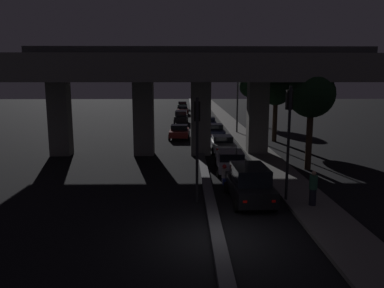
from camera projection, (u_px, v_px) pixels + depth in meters
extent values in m
plane|color=black|center=(217.00, 240.00, 14.44)|extent=(200.00, 200.00, 0.00)
cube|color=#4C4C51|center=(195.00, 125.00, 48.89)|extent=(0.51, 126.00, 0.24)
cube|color=#5B5956|center=(240.00, 133.00, 42.08)|extent=(2.39, 126.00, 0.17)
cube|color=slate|center=(144.00, 119.00, 30.07)|extent=(1.58, 1.32, 5.90)
cube|color=slate|center=(257.00, 118.00, 30.22)|extent=(1.58, 1.32, 5.90)
cube|color=slate|center=(201.00, 119.00, 30.14)|extent=(1.58, 1.32, 5.90)
cube|color=slate|center=(60.00, 119.00, 29.96)|extent=(1.58, 1.32, 5.90)
cube|color=slate|center=(201.00, 70.00, 29.48)|extent=(27.68, 12.66, 1.81)
cube|color=#333335|center=(201.00, 52.00, 29.24)|extent=(27.68, 0.40, 0.90)
cylinder|color=black|center=(197.00, 151.00, 18.25)|extent=(0.14, 0.14, 5.25)
cube|color=black|center=(197.00, 111.00, 18.09)|extent=(0.30, 0.28, 0.95)
sphere|color=red|center=(197.00, 105.00, 18.18)|extent=(0.18, 0.18, 0.18)
sphere|color=black|center=(197.00, 111.00, 18.23)|extent=(0.18, 0.18, 0.18)
sphere|color=black|center=(197.00, 117.00, 18.29)|extent=(0.18, 0.18, 0.18)
cylinder|color=black|center=(288.00, 146.00, 18.27)|extent=(0.14, 0.14, 5.80)
cube|color=black|center=(289.00, 100.00, 18.07)|extent=(0.30, 0.28, 0.95)
sphere|color=red|center=(289.00, 94.00, 18.16)|extent=(0.18, 0.18, 0.18)
sphere|color=black|center=(288.00, 100.00, 18.21)|extent=(0.18, 0.18, 0.18)
sphere|color=black|center=(288.00, 106.00, 18.26)|extent=(0.18, 0.18, 0.18)
cylinder|color=#2D2D30|center=(238.00, 96.00, 41.49)|extent=(0.18, 0.18, 8.42)
cylinder|color=#2D2D30|center=(231.00, 59.00, 40.77)|extent=(1.70, 0.10, 0.10)
ellipsoid|color=#F2B759|center=(223.00, 60.00, 40.77)|extent=(0.56, 0.32, 0.24)
cube|color=black|center=(249.00, 188.00, 18.77)|extent=(2.02, 4.34, 0.74)
cube|color=black|center=(250.00, 174.00, 18.64)|extent=(1.73, 2.63, 0.78)
cylinder|color=black|center=(227.00, 188.00, 20.17)|extent=(0.23, 0.66, 0.65)
cylinder|color=black|center=(260.00, 187.00, 20.27)|extent=(0.23, 0.66, 0.65)
cylinder|color=black|center=(236.00, 205.00, 17.40)|extent=(0.23, 0.66, 0.65)
cylinder|color=black|center=(275.00, 204.00, 17.50)|extent=(0.23, 0.66, 0.65)
cube|color=red|center=(245.00, 202.00, 16.62)|extent=(0.18, 0.04, 0.11)
cube|color=red|center=(274.00, 201.00, 16.69)|extent=(0.18, 0.04, 0.11)
cube|color=silver|center=(231.00, 162.00, 24.88)|extent=(1.93, 4.49, 0.57)
cube|color=black|center=(231.00, 155.00, 24.57)|extent=(1.64, 2.18, 0.51)
cylinder|color=black|center=(216.00, 162.00, 26.39)|extent=(0.22, 0.70, 0.69)
cylinder|color=black|center=(241.00, 162.00, 26.36)|extent=(0.22, 0.70, 0.69)
cylinder|color=black|center=(219.00, 172.00, 23.51)|extent=(0.22, 0.70, 0.69)
cylinder|color=black|center=(246.00, 172.00, 23.48)|extent=(0.22, 0.70, 0.69)
cube|color=red|center=(223.00, 170.00, 22.70)|extent=(0.18, 0.04, 0.11)
cube|color=red|center=(244.00, 170.00, 22.68)|extent=(0.18, 0.04, 0.11)
cube|color=gray|center=(222.00, 145.00, 31.50)|extent=(1.95, 4.41, 0.58)
cube|color=black|center=(222.00, 139.00, 31.30)|extent=(1.65, 1.79, 0.50)
cylinder|color=black|center=(210.00, 145.00, 32.92)|extent=(0.22, 0.69, 0.69)
cylinder|color=black|center=(230.00, 145.00, 33.00)|extent=(0.22, 0.69, 0.69)
cylinder|color=black|center=(213.00, 151.00, 30.09)|extent=(0.22, 0.69, 0.69)
cylinder|color=black|center=(235.00, 151.00, 30.17)|extent=(0.22, 0.69, 0.69)
cube|color=red|center=(217.00, 149.00, 29.31)|extent=(0.18, 0.04, 0.11)
cube|color=red|center=(234.00, 149.00, 29.37)|extent=(0.18, 0.04, 0.11)
cube|color=#141938|center=(215.00, 132.00, 38.40)|extent=(1.86, 4.06, 0.72)
cube|color=black|center=(215.00, 127.00, 38.20)|extent=(1.58, 1.65, 0.52)
cylinder|color=black|center=(205.00, 134.00, 39.73)|extent=(0.22, 0.63, 0.62)
cylinder|color=black|center=(221.00, 134.00, 39.81)|extent=(0.22, 0.63, 0.62)
cylinder|color=black|center=(207.00, 138.00, 37.12)|extent=(0.22, 0.63, 0.62)
cylinder|color=black|center=(224.00, 138.00, 37.20)|extent=(0.22, 0.63, 0.62)
cube|color=red|center=(211.00, 135.00, 36.39)|extent=(0.18, 0.04, 0.11)
cube|color=red|center=(223.00, 135.00, 36.44)|extent=(0.18, 0.04, 0.11)
cube|color=#141938|center=(208.00, 123.00, 46.06)|extent=(1.80, 4.14, 0.66)
cube|color=black|center=(208.00, 119.00, 45.86)|extent=(1.56, 1.67, 0.42)
cylinder|color=black|center=(201.00, 125.00, 47.45)|extent=(0.21, 0.70, 0.70)
cylinder|color=black|center=(215.00, 125.00, 47.46)|extent=(0.21, 0.70, 0.70)
cylinder|color=black|center=(202.00, 127.00, 44.78)|extent=(0.21, 0.70, 0.70)
cylinder|color=black|center=(216.00, 127.00, 44.78)|extent=(0.21, 0.70, 0.70)
cube|color=red|center=(204.00, 125.00, 44.02)|extent=(0.18, 0.03, 0.11)
cube|color=red|center=(214.00, 125.00, 44.02)|extent=(0.18, 0.03, 0.11)
cube|color=#591414|center=(179.00, 133.00, 38.55)|extent=(2.02, 3.96, 0.62)
cube|color=black|center=(179.00, 127.00, 38.55)|extent=(1.72, 1.61, 0.49)
cylinder|color=black|center=(188.00, 138.00, 37.32)|extent=(0.22, 0.65, 0.64)
cylinder|color=black|center=(169.00, 137.00, 37.35)|extent=(0.22, 0.65, 0.64)
cylinder|color=black|center=(189.00, 134.00, 39.85)|extent=(0.22, 0.65, 0.64)
cylinder|color=black|center=(171.00, 134.00, 39.88)|extent=(0.22, 0.65, 0.64)
cube|color=white|center=(186.00, 131.00, 40.49)|extent=(0.18, 0.04, 0.11)
cube|color=white|center=(174.00, 131.00, 40.51)|extent=(0.18, 0.04, 0.11)
cube|color=black|center=(181.00, 118.00, 51.65)|extent=(1.84, 4.31, 0.75)
cube|color=black|center=(181.00, 113.00, 51.53)|extent=(1.59, 2.60, 0.66)
cylinder|color=black|center=(187.00, 122.00, 50.33)|extent=(0.22, 0.69, 0.68)
cylinder|color=black|center=(174.00, 122.00, 50.34)|extent=(0.22, 0.69, 0.68)
cylinder|color=black|center=(187.00, 120.00, 53.10)|extent=(0.22, 0.69, 0.68)
cylinder|color=black|center=(175.00, 120.00, 53.11)|extent=(0.22, 0.69, 0.68)
cube|color=white|center=(186.00, 117.00, 53.78)|extent=(0.18, 0.03, 0.11)
cube|color=white|center=(177.00, 117.00, 53.79)|extent=(0.18, 0.03, 0.11)
cube|color=#591414|center=(183.00, 111.00, 64.01)|extent=(1.85, 4.23, 0.74)
cube|color=black|center=(183.00, 107.00, 64.01)|extent=(1.57, 1.71, 0.45)
cylinder|color=black|center=(188.00, 114.00, 62.70)|extent=(0.22, 0.62, 0.62)
cylinder|color=black|center=(178.00, 114.00, 62.72)|extent=(0.22, 0.62, 0.62)
cylinder|color=black|center=(188.00, 112.00, 65.42)|extent=(0.22, 0.62, 0.62)
cylinder|color=black|center=(178.00, 112.00, 65.44)|extent=(0.22, 0.62, 0.62)
cube|color=white|center=(187.00, 110.00, 66.09)|extent=(0.18, 0.03, 0.11)
cube|color=white|center=(180.00, 110.00, 66.10)|extent=(0.18, 0.03, 0.11)
cube|color=black|center=(182.00, 106.00, 74.79)|extent=(1.81, 4.59, 0.73)
cube|color=black|center=(182.00, 103.00, 74.80)|extent=(1.59, 1.84, 0.48)
cylinder|color=black|center=(187.00, 108.00, 73.38)|extent=(0.20, 0.67, 0.67)
cylinder|color=black|center=(178.00, 108.00, 73.35)|extent=(0.20, 0.67, 0.67)
cylinder|color=black|center=(187.00, 107.00, 76.36)|extent=(0.20, 0.67, 0.67)
cylinder|color=black|center=(178.00, 107.00, 76.33)|extent=(0.20, 0.67, 0.67)
cube|color=white|center=(186.00, 106.00, 77.09)|extent=(0.18, 0.03, 0.11)
cube|color=white|center=(179.00, 106.00, 77.07)|extent=(0.18, 0.03, 0.11)
cylinder|color=black|center=(224.00, 181.00, 21.59)|extent=(0.11, 0.57, 0.57)
cylinder|color=black|center=(225.00, 187.00, 20.39)|extent=(0.13, 0.57, 0.57)
cube|color=navy|center=(224.00, 180.00, 20.95)|extent=(0.29, 0.93, 0.32)
cylinder|color=beige|center=(224.00, 173.00, 20.88)|extent=(0.34, 0.34, 0.52)
sphere|color=#B21919|center=(224.00, 166.00, 20.81)|extent=(0.24, 0.24, 0.24)
cube|color=red|center=(225.00, 184.00, 20.31)|extent=(0.08, 0.03, 0.08)
cylinder|color=black|center=(313.00, 197.00, 17.81)|extent=(0.33, 0.33, 0.80)
cylinder|color=#26593F|center=(313.00, 182.00, 17.69)|extent=(0.38, 0.38, 0.66)
sphere|color=tan|center=(314.00, 173.00, 17.61)|extent=(0.22, 0.22, 0.22)
cylinder|color=#38281C|center=(309.00, 141.00, 25.23)|extent=(0.42, 0.42, 3.95)
sphere|color=black|center=(312.00, 94.00, 24.69)|extent=(3.12, 3.12, 3.12)
cylinder|color=#2D2116|center=(275.00, 121.00, 36.73)|extent=(0.46, 0.46, 3.95)
sphere|color=black|center=(276.00, 89.00, 36.19)|extent=(3.10, 3.10, 3.10)
cylinder|color=#38281C|center=(250.00, 109.00, 52.14)|extent=(0.36, 0.36, 3.92)
sphere|color=black|center=(251.00, 86.00, 51.59)|extent=(3.29, 3.29, 3.29)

